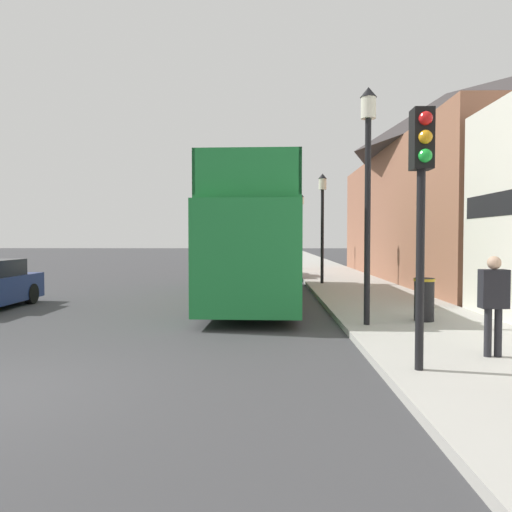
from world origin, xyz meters
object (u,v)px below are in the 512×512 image
pedestrian_second (494,296)px  tour_bus (258,243)px  lamp_post_second (322,207)px  litter_bin (424,298)px  parked_car_ahead_of_bus (278,264)px  traffic_signal (422,179)px  lamp_post_nearest (368,163)px  lamp_post_third (301,217)px

pedestrian_second → tour_bus: bearing=114.8°
lamp_post_second → litter_bin: bearing=-82.4°
parked_car_ahead_of_bus → lamp_post_second: 5.28m
pedestrian_second → litter_bin: 3.44m
traffic_signal → lamp_post_nearest: 3.83m
traffic_signal → lamp_post_third: 23.67m
tour_bus → lamp_post_third: (2.38, 14.46, 1.49)m
tour_bus → litter_bin: (3.85, -4.95, -1.19)m
lamp_post_nearest → litter_bin: (1.40, 0.51, -2.97)m
lamp_post_third → litter_bin: bearing=-85.7°
pedestrian_second → lamp_post_second: lamp_post_second is taller
traffic_signal → lamp_post_second: 13.71m
tour_bus → litter_bin: bearing=-50.3°
litter_bin → tour_bus: bearing=127.9°
tour_bus → lamp_post_nearest: lamp_post_nearest is taller
pedestrian_second → lamp_post_nearest: (-1.41, 2.90, 2.53)m
pedestrian_second → litter_bin: size_ratio=1.64×
traffic_signal → pedestrian_second: bearing=30.9°
lamp_post_nearest → lamp_post_third: (-0.08, 19.92, -0.29)m
lamp_post_second → parked_car_ahead_of_bus: bearing=112.4°
tour_bus → lamp_post_third: lamp_post_third is taller
tour_bus → lamp_post_nearest: (2.46, -5.47, 1.78)m
pedestrian_second → traffic_signal: size_ratio=0.43×
traffic_signal → lamp_post_third: (-0.08, 23.67, 0.49)m
tour_bus → lamp_post_second: 5.38m
tour_bus → pedestrian_second: 9.25m
parked_car_ahead_of_bus → traffic_signal: bearing=-86.7°
lamp_post_nearest → lamp_post_second: 9.97m
lamp_post_second → lamp_post_third: size_ratio=0.98×
litter_bin → lamp_post_second: bearing=97.6°
tour_bus → lamp_post_third: bearing=82.4°
lamp_post_third → parked_car_ahead_of_bus: bearing=-105.2°
tour_bus → parked_car_ahead_of_bus: size_ratio=2.61×
lamp_post_second → lamp_post_third: bearing=91.2°
parked_car_ahead_of_bus → traffic_signal: traffic_signal is taller
parked_car_ahead_of_bus → lamp_post_nearest: lamp_post_nearest is taller
parked_car_ahead_of_bus → traffic_signal: (1.63, -17.96, 2.15)m
lamp_post_nearest → lamp_post_third: size_ratio=1.10×
lamp_post_nearest → tour_bus: bearing=114.2°
parked_car_ahead_of_bus → traffic_signal: size_ratio=1.17×
lamp_post_third → litter_bin: (1.47, -19.41, -2.68)m
pedestrian_second → lamp_post_third: lamp_post_third is taller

